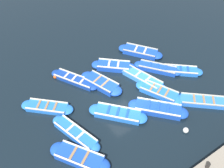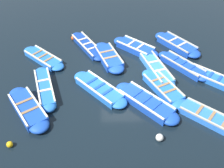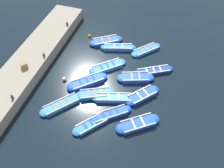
# 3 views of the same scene
# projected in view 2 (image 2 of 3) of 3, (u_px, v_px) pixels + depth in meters

# --- Properties ---
(ground_plane) EXTENTS (120.00, 120.00, 0.00)m
(ground_plane) POSITION_uv_depth(u_px,v_px,m) (122.00, 76.00, 14.77)
(ground_plane) COLOR black
(boat_mid_row) EXTENTS (3.42, 2.83, 0.44)m
(boat_mid_row) POSITION_uv_depth(u_px,v_px,m) (177.00, 45.00, 16.87)
(boat_mid_row) COLOR #1947B7
(boat_mid_row) RESTS_ON ground
(boat_tucked) EXTENTS (2.85, 3.04, 0.46)m
(boat_tucked) POSITION_uv_depth(u_px,v_px,m) (135.00, 47.00, 16.60)
(boat_tucked) COLOR #1947B7
(boat_tucked) RESTS_ON ground
(boat_end_of_row) EXTENTS (3.48, 2.01, 0.46)m
(boat_end_of_row) POSITION_uv_depth(u_px,v_px,m) (109.00, 57.00, 15.78)
(boat_end_of_row) COLOR #1947B7
(boat_end_of_row) RESTS_ON ground
(boat_near_quay) EXTENTS (3.04, 3.34, 0.39)m
(boat_near_quay) POSITION_uv_depth(u_px,v_px,m) (211.00, 119.00, 12.10)
(boat_near_quay) COLOR blue
(boat_near_quay) RESTS_ON ground
(boat_drifting) EXTENTS (3.77, 1.78, 0.42)m
(boat_drifting) POSITION_uv_depth(u_px,v_px,m) (156.00, 69.00, 14.96)
(boat_drifting) COLOR #3884E0
(boat_drifting) RESTS_ON ground
(boat_outer_right) EXTENTS (2.90, 3.04, 0.36)m
(boat_outer_right) POSITION_uv_depth(u_px,v_px,m) (43.00, 58.00, 15.80)
(boat_outer_right) COLOR blue
(boat_outer_right) RESTS_ON ground
(boat_inner_gap) EXTENTS (3.61, 2.46, 0.37)m
(boat_inner_gap) POSITION_uv_depth(u_px,v_px,m) (87.00, 46.00, 16.83)
(boat_inner_gap) COLOR navy
(boat_inner_gap) RESTS_ON ground
(boat_broadside) EXTENTS (3.32, 3.14, 0.41)m
(boat_broadside) POSITION_uv_depth(u_px,v_px,m) (99.00, 89.00, 13.65)
(boat_broadside) COLOR blue
(boat_broadside) RESTS_ON ground
(boat_stern_in) EXTENTS (3.38, 3.24, 0.46)m
(boat_stern_in) POSITION_uv_depth(u_px,v_px,m) (146.00, 102.00, 12.85)
(boat_stern_in) COLOR #1947B7
(boat_stern_in) RESTS_ON ground
(boat_centre) EXTENTS (3.66, 1.70, 0.43)m
(boat_centre) POSITION_uv_depth(u_px,v_px,m) (45.00, 88.00, 13.70)
(boat_centre) COLOR blue
(boat_centre) RESTS_ON ground
(boat_outer_left) EXTENTS (3.46, 2.72, 0.45)m
(boat_outer_left) POSITION_uv_depth(u_px,v_px,m) (28.00, 109.00, 12.55)
(boat_outer_left) COLOR #1947B7
(boat_outer_left) RESTS_ON ground
(boat_bow_out) EXTENTS (3.18, 2.72, 0.41)m
(boat_bow_out) POSITION_uv_depth(u_px,v_px,m) (182.00, 66.00, 15.18)
(boat_bow_out) COLOR #1947B7
(boat_bow_out) RESTS_ON ground
(boat_far_corner) EXTENTS (3.40, 2.22, 0.41)m
(boat_far_corner) POSITION_uv_depth(u_px,v_px,m) (163.00, 88.00, 13.72)
(boat_far_corner) COLOR blue
(boat_far_corner) RESTS_ON ground
(boat_alongside) EXTENTS (2.67, 2.94, 0.38)m
(boat_alongside) POSITION_uv_depth(u_px,v_px,m) (210.00, 77.00, 14.38)
(boat_alongside) COLOR blue
(boat_alongside) RESTS_ON ground
(buoy_orange_near) EXTENTS (0.27, 0.27, 0.27)m
(buoy_orange_near) POSITION_uv_depth(u_px,v_px,m) (10.00, 144.00, 11.06)
(buoy_orange_near) COLOR #EAB214
(buoy_orange_near) RESTS_ON ground
(buoy_yellow_far) EXTENTS (0.28, 0.28, 0.28)m
(buoy_yellow_far) POSITION_uv_depth(u_px,v_px,m) (73.00, 38.00, 17.59)
(buoy_yellow_far) COLOR #E05119
(buoy_yellow_far) RESTS_ON ground
(buoy_white_drifting) EXTENTS (0.34, 0.34, 0.34)m
(buoy_white_drifting) POSITION_uv_depth(u_px,v_px,m) (160.00, 138.00, 11.28)
(buoy_white_drifting) COLOR silver
(buoy_white_drifting) RESTS_ON ground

